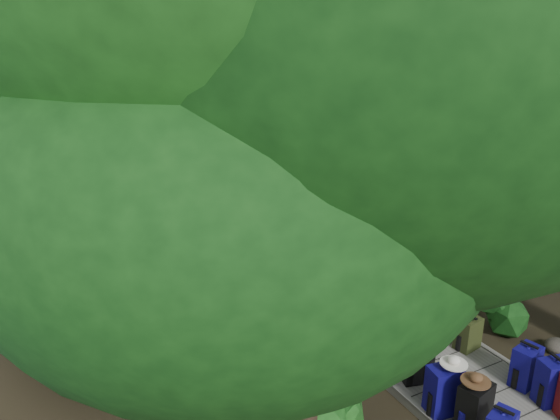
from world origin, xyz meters
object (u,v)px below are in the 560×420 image
backpack_left_b (474,405)px  backpack_right_d (468,332)px  backpack_left_d (381,339)px  lone_suitcase_on_sand (212,176)px  kayak (72,185)px  backpack_right_b (553,380)px  backpack_right_c (526,364)px  backpack_left_c (443,388)px  duffel_right_khaki (449,324)px  suitcase_on_boardwalk (418,362)px  sun_lounger (288,159)px

backpack_left_b → backpack_right_d: 1.94m
backpack_left_d → lone_suitcase_on_sand: size_ratio=0.79×
kayak → backpack_right_b: bearing=-48.1°
backpack_right_c → backpack_right_b: bearing=-102.2°
backpack_left_c → backpack_right_c: (1.47, -0.12, -0.05)m
backpack_right_b → duffel_right_khaki: size_ratio=1.31×
backpack_left_b → duffel_right_khaki: size_ratio=1.39×
backpack_right_c → suitcase_on_boardwalk: size_ratio=1.05×
backpack_left_b → backpack_left_c: 0.46m
backpack_left_d → duffel_right_khaki: size_ratio=1.05×
backpack_right_b → backpack_right_c: size_ratio=1.07×
backpack_left_c → kayak: backpack_left_c is taller
sun_lounger → duffel_right_khaki: bearing=-108.6°
backpack_right_b → sun_lounger: 13.51m
backpack_left_c → kayak: 13.39m
backpack_left_d → sun_lounger: bearing=89.5°
suitcase_on_boardwalk → sun_lounger: suitcase_on_boardwalk is taller
backpack_right_b → duffel_right_khaki: 1.94m
backpack_left_d → backpack_right_c: backpack_right_c is taller
backpack_right_d → kayak: bearing=100.8°
backpack_left_d → sun_lounger: backpack_left_d is taller
backpack_right_b → kayak: backpack_right_b is taller
backpack_left_c → sun_lounger: bearing=79.4°
backpack_left_c → duffel_right_khaki: (1.48, 1.38, -0.20)m
backpack_left_c → backpack_right_d: backpack_left_c is taller
backpack_left_d → kayak: 12.02m
backpack_left_d → kayak: size_ratio=0.16×
backpack_right_b → backpack_right_d: backpack_right_b is taller
duffel_right_khaki → backpack_right_b: bearing=-90.8°
suitcase_on_boardwalk → backpack_left_c: bearing=-87.4°
backpack_left_d → suitcase_on_boardwalk: (0.07, -0.76, 0.03)m
backpack_right_b → lone_suitcase_on_sand: 11.96m
backpack_left_c → backpack_left_d: (0.09, 1.42, -0.09)m
kayak → duffel_right_khaki: bearing=-45.4°
backpack_left_d → lone_suitcase_on_sand: (1.06, 9.98, -0.02)m
backpack_left_c → lone_suitcase_on_sand: bearing=93.5°
backpack_right_d → backpack_right_c: bearing=-97.6°
backpack_left_b → backpack_left_d: size_ratio=1.32×
backpack_left_d → suitcase_on_boardwalk: size_ratio=0.90×
lone_suitcase_on_sand → backpack_right_b: bearing=-69.3°
backpack_right_c → suitcase_on_boardwalk: backpack_right_c is taller
suitcase_on_boardwalk → backpack_left_b: bearing=-77.1°
lone_suitcase_on_sand → backpack_right_c: bearing=-69.3°
duffel_right_khaki → lone_suitcase_on_sand: lone_suitcase_on_sand is taller
backpack_left_c → lone_suitcase_on_sand: backpack_left_c is taller
backpack_left_c → backpack_right_c: backpack_left_c is taller
lone_suitcase_on_sand → duffel_right_khaki: bearing=-68.9°
backpack_right_c → duffel_right_khaki: bearing=77.4°
lone_suitcase_on_sand → kayak: lone_suitcase_on_sand is taller
backpack_left_c → duffel_right_khaki: bearing=52.2°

